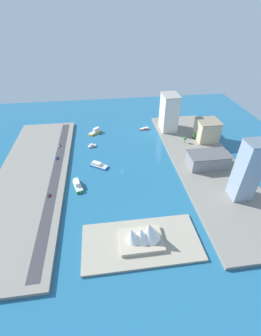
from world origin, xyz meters
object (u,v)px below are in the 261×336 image
(office_block_beige, at_px, (207,130))
(van_white, at_px, (59,145))
(yacht_sleek_gray, at_px, (92,146))
(opera_landmark, at_px, (143,235))
(pickup_red, at_px, (49,195))
(ferry_green_doubledeck, at_px, (78,185))
(warehouse_low_gray, at_px, (208,160))
(catamaran_blue, at_px, (99,165))
(tugboat_red, at_px, (145,129))
(hotel_broad_white, at_px, (169,112))
(tower_tall_glass, at_px, (248,171))
(traffic_light_waterfront, at_px, (64,153))
(hatchback_blue, at_px, (57,158))
(ferry_yellow_fast, at_px, (95,131))

(office_block_beige, bearing_deg, van_white, -2.18)
(yacht_sleek_gray, bearing_deg, opera_landmark, 104.63)
(pickup_red, xyz_separation_m, opera_landmark, (-76.61, 57.87, 5.40))
(yacht_sleek_gray, height_order, office_block_beige, office_block_beige)
(opera_landmark, bearing_deg, ferry_green_doubledeck, -53.78)
(warehouse_low_gray, distance_m, office_block_beige, 59.58)
(catamaran_blue, distance_m, pickup_red, 63.77)
(ferry_green_doubledeck, distance_m, van_white, 80.02)
(tugboat_red, height_order, office_block_beige, office_block_beige)
(yacht_sleek_gray, bearing_deg, catamaran_blue, 99.38)
(office_block_beige, relative_size, pickup_red, 6.22)
(van_white, bearing_deg, hotel_broad_white, -169.21)
(ferry_green_doubledeck, xyz_separation_m, tugboat_red, (-87.04, -111.05, -1.03))
(yacht_sleek_gray, xyz_separation_m, van_white, (39.60, -1.45, 2.98))
(tower_tall_glass, relative_size, van_white, 12.02)
(traffic_light_waterfront, bearing_deg, yacht_sleek_gray, -143.95)
(yacht_sleek_gray, relative_size, hotel_broad_white, 0.24)
(catamaran_blue, bearing_deg, pickup_red, 43.96)
(tugboat_red, height_order, yacht_sleek_gray, yacht_sleek_gray)
(yacht_sleek_gray, distance_m, traffic_light_waterfront, 38.48)
(tugboat_red, height_order, pickup_red, pickup_red)
(yacht_sleek_gray, bearing_deg, hotel_broad_white, -164.48)
(office_block_beige, relative_size, hotel_broad_white, 0.57)
(warehouse_low_gray, bearing_deg, van_white, -21.02)
(hotel_broad_white, distance_m, hatchback_blue, 154.44)
(hotel_broad_white, height_order, opera_landmark, hotel_broad_white)
(catamaran_blue, distance_m, tugboat_red, 103.40)
(ferry_green_doubledeck, distance_m, office_block_beige, 172.77)
(catamaran_blue, xyz_separation_m, tower_tall_glass, (-125.78, 66.54, 29.68))
(tugboat_red, distance_m, office_block_beige, 83.82)
(tower_tall_glass, height_order, office_block_beige, tower_tall_glass)
(tugboat_red, height_order, traffic_light_waterfront, traffic_light_waterfront)
(ferry_green_doubledeck, bearing_deg, van_white, -71.25)
(yacht_sleek_gray, distance_m, pickup_red, 95.29)
(ferry_yellow_fast, xyz_separation_m, hotel_broad_white, (-99.25, 6.55, 24.72))
(ferry_yellow_fast, height_order, warehouse_low_gray, warehouse_low_gray)
(ferry_yellow_fast, relative_size, tugboat_red, 1.22)
(catamaran_blue, bearing_deg, traffic_light_waterfront, -28.42)
(pickup_red, relative_size, opera_landmark, 0.14)
(warehouse_low_gray, bearing_deg, ferry_yellow_fast, -39.08)
(tugboat_red, height_order, van_white, van_white)
(pickup_red, height_order, hatchback_blue, hatchback_blue)
(warehouse_low_gray, distance_m, hotel_broad_white, 93.07)
(yacht_sleek_gray, bearing_deg, office_block_beige, 177.80)
(office_block_beige, height_order, hatchback_blue, office_block_beige)
(opera_landmark, bearing_deg, catamaran_blue, -73.25)
(ferry_yellow_fast, distance_m, opera_landmark, 183.37)
(catamaran_blue, relative_size, hotel_broad_white, 0.43)
(ferry_green_doubledeck, relative_size, hotel_broad_white, 0.45)
(yacht_sleek_gray, bearing_deg, pickup_red, 65.95)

